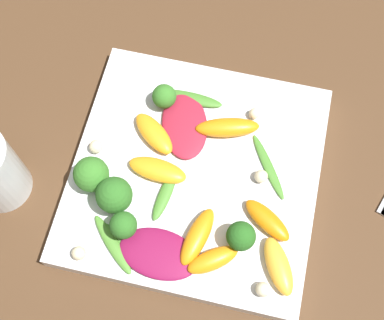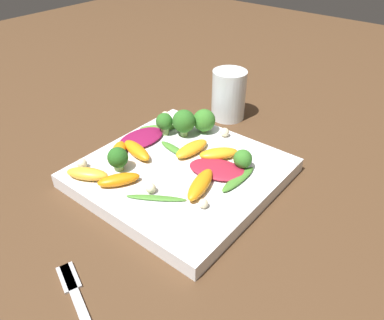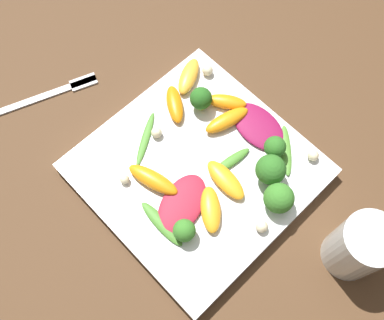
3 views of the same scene
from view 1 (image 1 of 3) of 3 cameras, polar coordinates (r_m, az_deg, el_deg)
The scene contains 26 objects.
ground_plane at distance 0.67m, azimuth 0.38°, elevation -1.90°, with size 2.40×2.40×0.00m, color #4C331E.
plate at distance 0.66m, azimuth 0.38°, elevation -1.52°, with size 0.30×0.30×0.02m.
radicchio_leaf_0 at distance 0.61m, azimuth -3.54°, elevation -9.95°, with size 0.10×0.06×0.01m.
radicchio_leaf_1 at distance 0.67m, azimuth -0.80°, elevation 3.80°, with size 0.08×0.11×0.01m.
orange_segment_0 at distance 0.66m, azimuth 3.78°, elevation 3.48°, with size 0.08×0.05×0.02m.
orange_segment_1 at distance 0.61m, azimuth 2.23°, elevation -10.59°, with size 0.06×0.05×0.02m.
orange_segment_2 at distance 0.66m, azimuth -4.08°, elevation 2.83°, with size 0.07×0.06×0.02m.
orange_segment_3 at distance 0.64m, azimuth -3.71°, elevation -1.07°, with size 0.07×0.03×0.02m.
orange_segment_4 at distance 0.61m, azimuth 0.57°, elevation -8.17°, with size 0.04×0.08×0.02m.
orange_segment_5 at distance 0.61m, azimuth 9.20°, elevation -11.11°, with size 0.05×0.07×0.02m.
orange_segment_6 at distance 0.63m, azimuth 8.03°, elevation -6.38°, with size 0.07×0.06×0.02m.
broccoli_floret_0 at distance 0.61m, azimuth -8.30°, elevation -3.75°, with size 0.04×0.04×0.05m.
broccoli_floret_1 at distance 0.63m, azimuth -10.70°, elevation -1.51°, with size 0.04×0.04×0.04m.
broccoli_floret_2 at distance 0.60m, azimuth 5.23°, elevation -8.12°, with size 0.03×0.03×0.04m.
broccoli_floret_3 at distance 0.67m, azimuth -2.98°, elevation 6.76°, with size 0.03×0.03×0.03m.
broccoli_floret_4 at distance 0.61m, azimuth -7.32°, elevation -6.97°, with size 0.03×0.03×0.04m.
arugula_sprig_0 at distance 0.62m, azimuth -6.62°, elevation -9.63°, with size 0.08×0.06×0.00m.
arugula_sprig_1 at distance 0.65m, azimuth 8.14°, elevation -0.70°, with size 0.06×0.08×0.00m.
arugula_sprig_2 at distance 0.69m, azimuth -0.11°, elevation 6.58°, with size 0.08×0.02×0.01m.
arugula_sprig_3 at distance 0.62m, azimuth -8.45°, elevation -8.89°, with size 0.07×0.07×0.01m.
arugula_sprig_4 at distance 0.63m, azimuth -2.92°, elevation -3.74°, with size 0.02×0.07×0.01m.
macadamia_nut_0 at distance 0.66m, azimuth -10.31°, elevation 1.09°, with size 0.02×0.02×0.02m.
macadamia_nut_1 at distance 0.68m, azimuth 6.66°, elevation 4.94°, with size 0.01×0.01×0.01m.
macadamia_nut_2 at distance 0.61m, azimuth 7.58°, elevation -13.53°, with size 0.02×0.02×0.02m.
macadamia_nut_3 at distance 0.64m, azimuth 7.38°, elevation -1.74°, with size 0.02×0.02×0.02m.
macadamia_nut_4 at distance 0.62m, azimuth -11.99°, elevation -9.71°, with size 0.02×0.02×0.02m.
Camera 1 is at (-0.05, 0.23, 0.63)m, focal length 50.00 mm.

